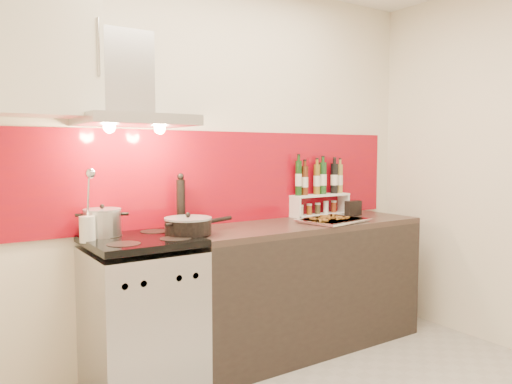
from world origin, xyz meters
TOP-DOWN VIEW (x-y plane):
  - back_wall at (0.00, 1.40)m, footprint 3.40×0.02m
  - backsplash at (0.05, 1.39)m, footprint 3.00×0.02m
  - range_stove at (-0.70, 1.10)m, footprint 0.60×0.60m
  - counter at (0.50, 1.10)m, footprint 1.80×0.60m
  - range_hood at (-0.70, 1.24)m, footprint 0.62×0.50m
  - upper_cabinet at (-1.25, 1.22)m, footprint 0.70×0.35m
  - stock_pot at (-0.87, 1.27)m, footprint 0.22×0.22m
  - saute_pan at (-0.41, 1.06)m, footprint 0.53×0.30m
  - utensil_jar at (-0.98, 1.16)m, footprint 0.09×0.13m
  - pepper_mill at (-0.35, 1.30)m, footprint 0.06×0.06m
  - step_shelf at (0.85, 1.32)m, footprint 0.52×0.14m
  - caddy_box at (1.07, 1.17)m, footprint 0.13×0.06m
  - baking_tray at (0.69, 1.00)m, footprint 0.52×0.44m

SIDE VIEW (x-z plane):
  - range_stove at x=-0.70m, z-range -0.01..0.90m
  - counter at x=0.50m, z-range 0.00..0.90m
  - baking_tray at x=0.69m, z-range 0.90..0.93m
  - caddy_box at x=1.07m, z-range 0.90..1.02m
  - saute_pan at x=-0.41m, z-range 0.89..1.03m
  - stock_pot at x=-0.87m, z-range 0.90..1.08m
  - utensil_jar at x=-0.98m, z-range 0.82..1.23m
  - pepper_mill at x=-0.35m, z-range 0.89..1.26m
  - step_shelf at x=0.85m, z-range 0.88..1.31m
  - backsplash at x=0.05m, z-range 0.90..1.54m
  - back_wall at x=0.00m, z-range 0.00..2.60m
  - range_hood at x=-0.70m, z-range 1.44..2.05m
  - upper_cabinet at x=-1.25m, z-range 1.59..2.31m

